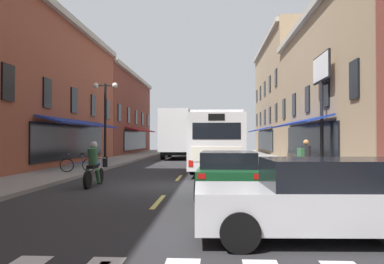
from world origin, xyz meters
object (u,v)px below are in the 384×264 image
at_px(transit_bus, 218,141).
at_px(street_lamp_twin, 105,120).
at_px(sedan_mid, 330,198).
at_px(sedan_near, 228,173).
at_px(motorcycle_rider, 94,167).
at_px(bicycle_near, 78,164).
at_px(billboard_sign, 322,83).
at_px(box_truck, 178,134).
at_px(pedestrian_near, 306,159).

height_order(transit_bus, street_lamp_twin, street_lamp_twin).
bearing_deg(sedan_mid, street_lamp_twin, 119.11).
distance_m(sedan_near, motorcycle_rider, 5.19).
relative_size(transit_bus, street_lamp_twin, 2.41).
height_order(motorcycle_rider, bicycle_near, motorcycle_rider).
bearing_deg(bicycle_near, street_lamp_twin, 82.69).
relative_size(sedan_mid, bicycle_near, 2.84).
xyz_separation_m(billboard_sign, bicycle_near, (-12.07, -1.52, -4.12)).
xyz_separation_m(box_truck, bicycle_near, (-3.52, -14.92, -1.61)).
bearing_deg(box_truck, billboard_sign, -57.46).
xyz_separation_m(sedan_mid, pedestrian_near, (1.44, 7.98, 0.26)).
height_order(box_truck, sedan_mid, box_truck).
bearing_deg(sedan_near, sedan_mid, -72.85).
bearing_deg(motorcycle_rider, sedan_near, -20.74).
bearing_deg(pedestrian_near, box_truck, 175.80).
distance_m(sedan_mid, street_lamp_twin, 17.01).
height_order(sedan_mid, bicycle_near, sedan_mid).
bearing_deg(sedan_mid, bicycle_near, 126.83).
height_order(billboard_sign, street_lamp_twin, billboard_sign).
distance_m(billboard_sign, street_lamp_twin, 11.92).
relative_size(box_truck, sedan_mid, 1.61).
bearing_deg(box_truck, pedestrian_near, -70.49).
relative_size(sedan_near, sedan_mid, 0.94).
xyz_separation_m(billboard_sign, sedan_near, (-5.05, -7.84, -3.92)).
height_order(transit_bus, bicycle_near, transit_bus).
bearing_deg(billboard_sign, sedan_near, -122.79).
distance_m(sedan_mid, bicycle_near, 14.40).
relative_size(billboard_sign, street_lamp_twin, 1.23).
distance_m(sedan_near, pedestrian_near, 4.13).
distance_m(transit_bus, bicycle_near, 7.86).
relative_size(transit_bus, sedan_mid, 2.43).
xyz_separation_m(sedan_mid, bicycle_near, (-8.63, 11.52, -0.21)).
xyz_separation_m(transit_bus, street_lamp_twin, (-6.40, -0.53, 1.21)).
bearing_deg(motorcycle_rider, pedestrian_near, 6.74).
bearing_deg(street_lamp_twin, motorcycle_rider, -77.20).
bearing_deg(box_truck, sedan_mid, -79.07).
relative_size(box_truck, motorcycle_rider, 3.71).
distance_m(pedestrian_near, street_lamp_twin, 11.94).
relative_size(transit_bus, motorcycle_rider, 5.59).
distance_m(transit_bus, street_lamp_twin, 6.53).
bearing_deg(pedestrian_near, street_lamp_twin, -148.77).
distance_m(bicycle_near, street_lamp_twin, 3.99).
distance_m(billboard_sign, pedestrian_near, 6.56).
distance_m(transit_bus, motorcycle_rider, 9.50).
xyz_separation_m(billboard_sign, street_lamp_twin, (-11.66, 1.71, -1.80)).
height_order(bicycle_near, street_lamp_twin, street_lamp_twin).
distance_m(box_truck, sedan_near, 21.57).
relative_size(billboard_sign, box_truck, 0.77).
distance_m(box_truck, sedan_mid, 26.97).
distance_m(sedan_near, sedan_mid, 5.45).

